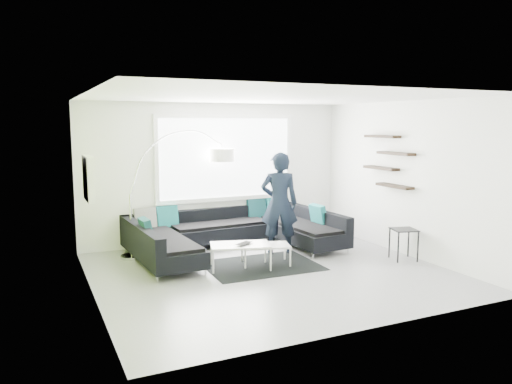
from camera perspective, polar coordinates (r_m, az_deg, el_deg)
ground at (r=8.19m, az=1.71°, el=-9.16°), size 5.50×5.50×0.00m
room_shell at (r=8.06m, az=1.35°, el=3.68°), size 5.54×5.04×2.82m
sectional_sofa at (r=9.32m, az=-2.40°, el=-4.82°), size 3.85×2.51×0.80m
rug at (r=8.55m, az=0.64°, el=-8.39°), size 1.92×1.42×0.01m
coffee_table at (r=8.46m, az=-0.32°, el=-7.15°), size 1.41×1.05×0.41m
arc_lamp at (r=9.08m, az=-14.21°, el=-0.34°), size 2.16×0.79×2.28m
side_table at (r=9.21m, az=16.50°, el=-5.77°), size 0.50×0.50×0.56m
person at (r=9.19m, az=2.67°, el=-1.28°), size 1.02×0.95×1.88m
laptop at (r=8.24m, az=-1.10°, el=-5.99°), size 0.53×0.51×0.03m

